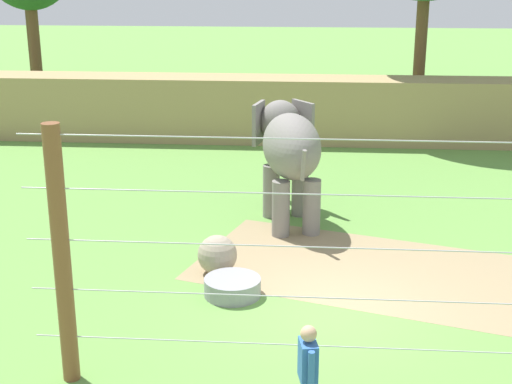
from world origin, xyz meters
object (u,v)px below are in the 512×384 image
zookeeper (308,376)px  water_tub (233,287)px  elephant (289,148)px  enrichment_ball (217,255)px

zookeeper → water_tub: zookeeper is taller
elephant → water_tub: 4.74m
zookeeper → elephant: bearing=93.6°
enrichment_ball → zookeeper: size_ratio=0.49×
elephant → zookeeper: 8.70m
enrichment_ball → water_tub: 1.13m
enrichment_ball → water_tub: enrichment_ball is taller
enrichment_ball → zookeeper: (1.90, -5.32, 0.52)m
enrichment_ball → zookeeper: bearing=-70.4°
zookeeper → water_tub: size_ratio=1.52×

